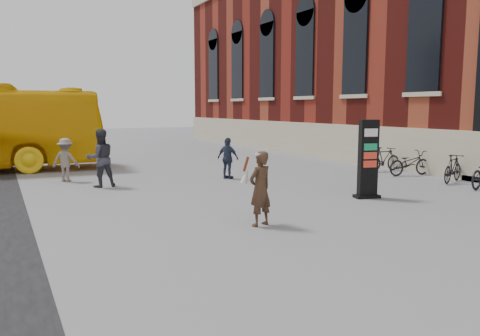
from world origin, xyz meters
name	(u,v)px	position (x,y,z in m)	size (l,w,h in m)	color
ground	(268,219)	(0.00, 0.00, 0.00)	(100.00, 100.00, 0.00)	#9E9EA3
info_pylon	(368,159)	(3.95, 0.96, 1.14)	(0.80, 0.54, 2.28)	black
woman	(260,188)	(-0.45, -0.41, 0.86)	(0.75, 0.71, 1.68)	#372718
pedestrian_a	(100,158)	(-2.57, 6.49, 0.96)	(0.94, 0.73, 1.93)	#373741
pedestrian_b	(66,160)	(-3.45, 8.28, 0.77)	(1.00, 0.58, 1.55)	gray
pedestrian_c	(228,158)	(1.96, 6.15, 0.77)	(0.90, 0.37, 1.53)	#2C354B
bike_5	(453,168)	(8.60, 1.71, 0.50)	(0.47, 1.67, 1.00)	black
bike_6	(410,163)	(8.60, 3.66, 0.49)	(0.65, 1.86, 0.98)	black
bike_7	(384,159)	(8.60, 5.01, 0.51)	(0.48, 1.69, 1.01)	black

